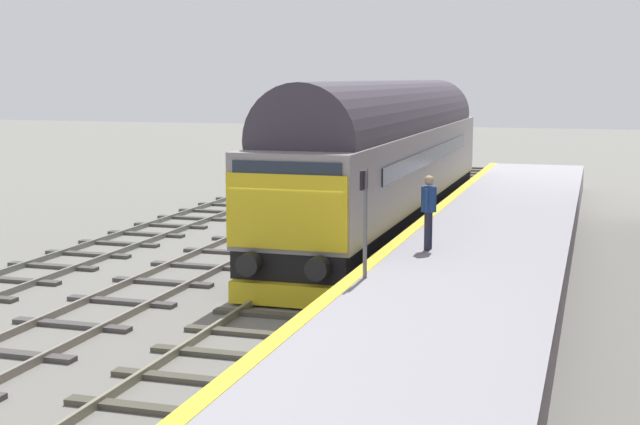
# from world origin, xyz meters

# --- Properties ---
(ground_plane) EXTENTS (140.00, 140.00, 0.00)m
(ground_plane) POSITION_xyz_m (0.00, 0.00, 0.00)
(ground_plane) COLOR slate
(ground_plane) RESTS_ON ground
(track_main) EXTENTS (2.50, 60.00, 0.15)m
(track_main) POSITION_xyz_m (0.00, -0.00, 0.05)
(track_main) COLOR gray
(track_main) RESTS_ON ground
(track_adjacent_west) EXTENTS (2.50, 60.00, 0.15)m
(track_adjacent_west) POSITION_xyz_m (-3.47, 0.00, 0.06)
(track_adjacent_west) COLOR gray
(track_adjacent_west) RESTS_ON ground
(track_adjacent_far_west) EXTENTS (2.50, 60.00, 0.15)m
(track_adjacent_far_west) POSITION_xyz_m (-6.95, 0.00, 0.06)
(track_adjacent_far_west) COLOR slate
(track_adjacent_far_west) RESTS_ON ground
(station_platform) EXTENTS (4.00, 44.00, 1.01)m
(station_platform) POSITION_xyz_m (3.60, 0.00, 0.50)
(station_platform) COLOR #9B9AA1
(station_platform) RESTS_ON ground
(diesel_locomotive) EXTENTS (2.74, 19.32, 4.68)m
(diesel_locomotive) POSITION_xyz_m (0.00, 8.27, 2.49)
(diesel_locomotive) COLOR black
(diesel_locomotive) RESTS_ON ground
(platform_number_sign) EXTENTS (0.10, 0.44, 2.05)m
(platform_number_sign) POSITION_xyz_m (1.96, -2.33, 2.36)
(platform_number_sign) COLOR slate
(platform_number_sign) RESTS_ON station_platform
(waiting_passenger) EXTENTS (0.36, 0.51, 1.64)m
(waiting_passenger) POSITION_xyz_m (2.61, 0.88, 1.99)
(waiting_passenger) COLOR #282B40
(waiting_passenger) RESTS_ON station_platform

